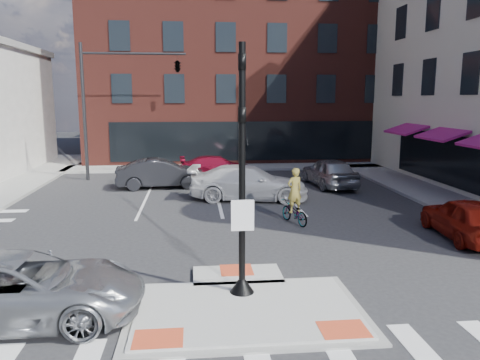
{
  "coord_description": "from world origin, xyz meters",
  "views": [
    {
      "loc": [
        -1.13,
        -10.45,
        4.85
      ],
      "look_at": [
        0.48,
        5.7,
        2.0
      ],
      "focal_mm": 35.0,
      "sensor_mm": 36.0,
      "label": 1
    }
  ],
  "objects": [
    {
      "name": "ground",
      "position": [
        0.0,
        0.0,
        0.0
      ],
      "size": [
        120.0,
        120.0,
        0.0
      ],
      "primitive_type": "plane",
      "color": "#28282B",
      "rests_on": "ground"
    },
    {
      "name": "refuge_island",
      "position": [
        0.0,
        -0.26,
        0.05
      ],
      "size": [
        5.4,
        4.65,
        0.13
      ],
      "color": "gray",
      "rests_on": "ground"
    },
    {
      "name": "sidewalk_e",
      "position": [
        10.8,
        10.0,
        0.07
      ],
      "size": [
        3.0,
        24.0,
        0.15
      ],
      "primitive_type": "cube",
      "color": "gray",
      "rests_on": "ground"
    },
    {
      "name": "sidewalk_n",
      "position": [
        3.0,
        22.0,
        0.07
      ],
      "size": [
        26.0,
        3.0,
        0.15
      ],
      "primitive_type": "cube",
      "color": "gray",
      "rests_on": "ground"
    },
    {
      "name": "building_n",
      "position": [
        3.0,
        31.99,
        7.8
      ],
      "size": [
        24.4,
        18.4,
        15.5
      ],
      "color": "#56211B",
      "rests_on": "ground"
    },
    {
      "name": "building_far_left",
      "position": [
        -4.0,
        52.0,
        5.0
      ],
      "size": [
        10.0,
        12.0,
        10.0
      ],
      "primitive_type": "cube",
      "color": "slate",
      "rests_on": "ground"
    },
    {
      "name": "building_far_right",
      "position": [
        9.0,
        54.0,
        6.0
      ],
      "size": [
        12.0,
        12.0,
        12.0
      ],
      "primitive_type": "cube",
      "color": "brown",
      "rests_on": "ground"
    },
    {
      "name": "signal_pole",
      "position": [
        0.0,
        0.4,
        2.36
      ],
      "size": [
        0.6,
        0.6,
        5.98
      ],
      "color": "black",
      "rests_on": "refuge_island"
    },
    {
      "name": "mast_arm_signal",
      "position": [
        -3.47,
        18.0,
        6.21
      ],
      "size": [
        6.1,
        2.24,
        8.0
      ],
      "color": "black",
      "rests_on": "ground"
    },
    {
      "name": "silver_suv",
      "position": [
        -4.98,
        -0.38,
        0.75
      ],
      "size": [
        5.44,
        2.56,
        1.5
      ],
      "primitive_type": "imported",
      "rotation": [
        0.0,
        0.0,
        1.58
      ],
      "color": "#A6A9AD",
      "rests_on": "ground"
    },
    {
      "name": "red_sedan",
      "position": [
        8.25,
        4.44,
        0.73
      ],
      "size": [
        2.02,
        4.41,
        1.47
      ],
      "primitive_type": "imported",
      "rotation": [
        0.0,
        0.0,
        3.07
      ],
      "color": "maroon",
      "rests_on": "ground"
    },
    {
      "name": "white_pickup",
      "position": [
        1.48,
        11.55,
        0.83
      ],
      "size": [
        5.97,
        3.14,
        1.65
      ],
      "primitive_type": "imported",
      "rotation": [
        0.0,
        0.0,
        1.42
      ],
      "color": "silver",
      "rests_on": "ground"
    },
    {
      "name": "bg_car_dark",
      "position": [
        -2.94,
        15.05,
        0.8
      ],
      "size": [
        4.98,
        2.17,
        1.59
      ],
      "primitive_type": "imported",
      "rotation": [
        0.0,
        0.0,
        1.67
      ],
      "color": "black",
      "rests_on": "ground"
    },
    {
      "name": "bg_car_silver",
      "position": [
        6.33,
        14.52,
        0.81
      ],
      "size": [
        2.38,
        4.92,
        1.62
      ],
      "primitive_type": "imported",
      "rotation": [
        0.0,
        0.0,
        3.24
      ],
      "color": "#A2A4A9",
      "rests_on": "ground"
    },
    {
      "name": "bg_car_red",
      "position": [
        0.28,
        18.17,
        0.66
      ],
      "size": [
        4.65,
        2.06,
        1.33
      ],
      "primitive_type": "imported",
      "rotation": [
        0.0,
        0.0,
        1.61
      ],
      "color": "maroon",
      "rests_on": "ground"
    },
    {
      "name": "cyclist",
      "position": [
        2.73,
        7.0,
        0.74
      ],
      "size": [
        1.17,
        1.85,
        2.21
      ],
      "rotation": [
        0.0,
        0.0,
        3.49
      ],
      "color": "#3F3F44",
      "rests_on": "ground"
    }
  ]
}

